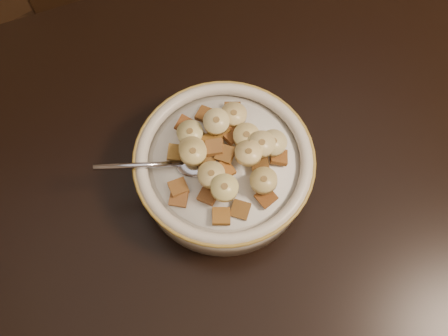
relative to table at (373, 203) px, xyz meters
name	(u,v)px	position (x,y,z in m)	size (l,w,h in m)	color
floor	(295,302)	(0.00, 0.00, -0.78)	(4.00, 4.50, 0.10)	#422816
table	(373,203)	(0.00, 0.00, 0.00)	(1.40, 0.90, 0.04)	black
chair	(162,33)	(-0.12, 0.53, -0.20)	(0.46, 0.46, 1.05)	black
cereal_bowl	(224,170)	(-0.17, 0.10, 0.04)	(0.21, 0.21, 0.05)	beige
milk	(224,161)	(-0.17, 0.10, 0.07)	(0.17, 0.17, 0.00)	white
spoon	(196,163)	(-0.20, 0.11, 0.07)	(0.04, 0.05, 0.01)	#AAAFC5
cereal_square_0	(178,187)	(-0.23, 0.09, 0.08)	(0.02, 0.02, 0.01)	brown
cereal_square_1	(216,172)	(-0.18, 0.08, 0.09)	(0.02, 0.02, 0.01)	brown
cereal_square_2	(219,131)	(-0.16, 0.13, 0.09)	(0.02, 0.02, 0.01)	#8E611F
cereal_square_3	(193,138)	(-0.19, 0.14, 0.08)	(0.02, 0.02, 0.01)	brown
cereal_square_4	(224,170)	(-0.17, 0.08, 0.09)	(0.02, 0.02, 0.01)	brown
cereal_square_5	(231,124)	(-0.14, 0.14, 0.08)	(0.02, 0.02, 0.01)	brown
cereal_square_6	(176,153)	(-0.22, 0.13, 0.08)	(0.02, 0.02, 0.01)	olive
cereal_square_7	(205,115)	(-0.16, 0.17, 0.07)	(0.02, 0.02, 0.01)	brown
cereal_square_8	(225,154)	(-0.17, 0.10, 0.09)	(0.02, 0.02, 0.01)	brown
cereal_square_9	(225,121)	(-0.15, 0.14, 0.08)	(0.02, 0.02, 0.01)	#93592B
cereal_square_10	(195,136)	(-0.19, 0.14, 0.08)	(0.02, 0.02, 0.01)	olive
cereal_square_11	(206,163)	(-0.19, 0.10, 0.09)	(0.02, 0.02, 0.01)	brown
cereal_square_12	(279,157)	(-0.11, 0.08, 0.08)	(0.02, 0.02, 0.01)	#633211
cereal_square_13	(197,145)	(-0.19, 0.13, 0.08)	(0.02, 0.02, 0.01)	brown
cereal_square_14	(185,125)	(-0.19, 0.16, 0.08)	(0.02, 0.02, 0.01)	brown
cereal_square_15	(260,164)	(-0.13, 0.08, 0.08)	(0.02, 0.02, 0.01)	brown
cereal_square_16	(240,210)	(-0.17, 0.04, 0.07)	(0.02, 0.02, 0.01)	brown
cereal_square_17	(210,142)	(-0.18, 0.12, 0.09)	(0.02, 0.02, 0.01)	brown
cereal_square_18	(266,197)	(-0.14, 0.04, 0.08)	(0.02, 0.02, 0.01)	brown
cereal_square_19	(214,147)	(-0.17, 0.11, 0.09)	(0.02, 0.02, 0.01)	brown
cereal_square_20	(231,134)	(-0.15, 0.12, 0.09)	(0.02, 0.02, 0.01)	brown
cereal_square_21	(232,110)	(-0.13, 0.16, 0.08)	(0.02, 0.02, 0.01)	brown
cereal_square_22	(251,139)	(-0.13, 0.11, 0.09)	(0.02, 0.02, 0.01)	olive
cereal_square_23	(221,216)	(-0.20, 0.04, 0.08)	(0.02, 0.02, 0.01)	brown
cereal_square_24	(208,195)	(-0.20, 0.06, 0.08)	(0.02, 0.02, 0.01)	brown
cereal_square_25	(179,198)	(-0.23, 0.08, 0.07)	(0.02, 0.02, 0.01)	brown
banana_slice_0	(190,133)	(-0.19, 0.14, 0.09)	(0.03, 0.03, 0.01)	beige
banana_slice_1	(234,115)	(-0.14, 0.14, 0.09)	(0.03, 0.03, 0.01)	#F3D480
banana_slice_2	(224,188)	(-0.18, 0.06, 0.10)	(0.03, 0.03, 0.01)	beige
banana_slice_3	(246,136)	(-0.14, 0.11, 0.10)	(0.03, 0.03, 0.01)	#F1D981
banana_slice_4	(193,153)	(-0.20, 0.11, 0.10)	(0.03, 0.03, 0.01)	#D0C57C
banana_slice_5	(216,122)	(-0.16, 0.14, 0.10)	(0.03, 0.03, 0.01)	#D0C687
banana_slice_6	(211,175)	(-0.19, 0.08, 0.10)	(0.03, 0.03, 0.01)	#DDC271
banana_slice_7	(264,181)	(-0.14, 0.05, 0.09)	(0.03, 0.03, 0.01)	tan
banana_slice_8	(273,143)	(-0.11, 0.09, 0.09)	(0.03, 0.03, 0.01)	beige
banana_slice_9	(192,150)	(-0.20, 0.12, 0.09)	(0.03, 0.03, 0.01)	#FCDC91
banana_slice_10	(248,153)	(-0.14, 0.09, 0.10)	(0.03, 0.03, 0.01)	#F7D686
banana_slice_11	(262,144)	(-0.12, 0.09, 0.10)	(0.03, 0.03, 0.01)	#FFE590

